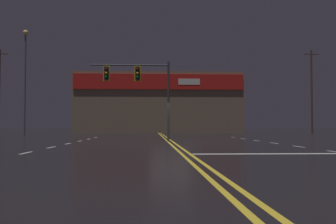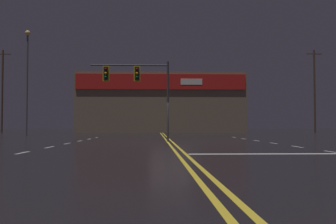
{
  "view_description": "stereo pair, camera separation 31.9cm",
  "coord_description": "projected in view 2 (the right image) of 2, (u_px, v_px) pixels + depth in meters",
  "views": [
    {
      "loc": [
        -1.29,
        -23.26,
        1.03
      ],
      "look_at": [
        0.0,
        3.56,
        2.0
      ],
      "focal_mm": 40.0,
      "sensor_mm": 36.0,
      "label": 1
    },
    {
      "loc": [
        -0.97,
        -23.28,
        1.03
      ],
      "look_at": [
        0.0,
        3.56,
        2.0
      ],
      "focal_mm": 40.0,
      "sensor_mm": 36.0,
      "label": 2
    }
  ],
  "objects": [
    {
      "name": "road_markings",
      "position": [
        194.0,
        144.0,
        21.15
      ],
      "size": [
        17.61,
        60.0,
        0.01
      ],
      "color": "gold",
      "rests_on": "ground"
    },
    {
      "name": "ground_plane",
      "position": [
        170.0,
        142.0,
        23.24
      ],
      "size": [
        200.0,
        200.0,
        0.0
      ],
      "primitive_type": "plane",
      "color": "black"
    },
    {
      "name": "traffic_signal_median",
      "position": [
        136.0,
        80.0,
        23.99
      ],
      "size": [
        5.03,
        0.36,
        5.16
      ],
      "color": "#38383D",
      "rests_on": "ground"
    },
    {
      "name": "building_backdrop",
      "position": [
        161.0,
        104.0,
        60.18
      ],
      "size": [
        25.63,
        10.23,
        9.11
      ],
      "color": "#7A6651",
      "rests_on": "ground"
    },
    {
      "name": "utility_pole_row",
      "position": [
        163.0,
        90.0,
        53.79
      ],
      "size": [
        47.18,
        0.26,
        12.12
      ],
      "color": "#4C3828",
      "rests_on": "ground"
    },
    {
      "name": "streetlight_near_left",
      "position": [
        27.0,
        70.0,
        40.4
      ],
      "size": [
        0.56,
        0.56,
        11.35
      ],
      "color": "#59595E",
      "rests_on": "ground"
    }
  ]
}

